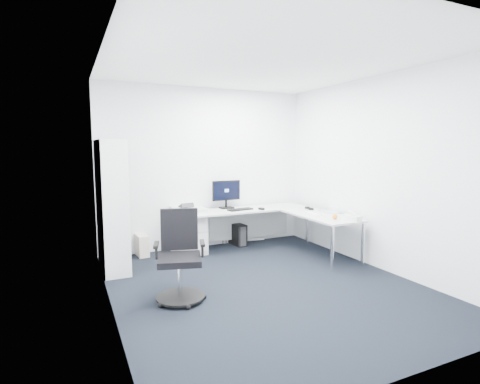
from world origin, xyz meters
name	(u,v)px	position (x,y,z in m)	size (l,w,h in m)	color
ground	(265,285)	(0.00, 0.00, 0.00)	(4.20, 4.20, 0.00)	black
ceiling	(266,61)	(0.00, 0.00, 2.70)	(4.20, 4.20, 0.00)	white
wall_back	(206,168)	(0.00, 2.10, 1.35)	(3.60, 0.02, 2.70)	white
wall_front	(410,199)	(0.00, -2.10, 1.35)	(3.60, 0.02, 2.70)	white
wall_left	(108,183)	(-1.80, 0.00, 1.35)	(0.02, 4.20, 2.70)	white
wall_right	(378,173)	(1.80, 0.00, 1.35)	(0.02, 4.20, 2.70)	white
l_desk	(253,232)	(0.55, 1.40, 0.33)	(2.29, 1.28, 0.67)	#B2B4B4
drawer_pedestal	(188,230)	(-0.42, 1.84, 0.37)	(0.49, 0.61, 0.75)	#B2B4B4
bookshelf	(112,206)	(-1.62, 1.45, 0.90)	(0.35, 0.90, 1.81)	silver
task_chair	(180,257)	(-1.08, -0.02, 0.50)	(0.57, 0.57, 1.01)	black
black_pc_tower	(238,234)	(0.51, 1.92, 0.19)	(0.17, 0.38, 0.37)	black
beige_pc_tower	(142,245)	(-1.15, 1.96, 0.17)	(0.16, 0.35, 0.34)	beige
power_strip	(255,239)	(0.93, 2.09, 0.02)	(0.35, 0.06, 0.04)	white
monitor	(226,194)	(0.29, 1.91, 0.91)	(0.51, 0.16, 0.49)	black
black_keyboard	(240,209)	(0.43, 1.64, 0.68)	(0.43, 0.15, 0.02)	black
mouse	(261,209)	(0.77, 1.53, 0.68)	(0.06, 0.10, 0.03)	black
desk_phone	(186,207)	(-0.44, 1.85, 0.74)	(0.21, 0.21, 0.14)	#28282B
laptop	(330,204)	(1.65, 0.85, 0.79)	(0.36, 0.35, 0.25)	silver
white_keyboard	(313,214)	(1.31, 0.82, 0.67)	(0.11, 0.39, 0.01)	white
headphones	(309,208)	(1.53, 1.23, 0.69)	(0.13, 0.21, 0.05)	black
orange_fruit	(335,217)	(1.34, 0.33, 0.71)	(0.08, 0.08, 0.08)	orange
tissue_box	(352,218)	(1.45, 0.10, 0.71)	(0.13, 0.25, 0.09)	white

